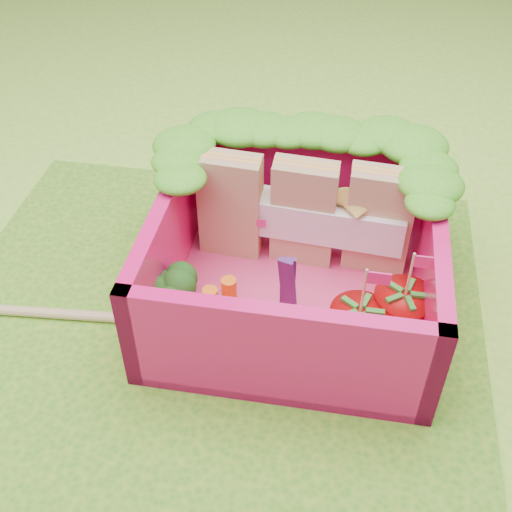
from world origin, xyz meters
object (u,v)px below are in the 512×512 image
object	(u,v)px
sandwich_stack	(305,213)
broccoli	(177,291)
strawberry_right	(401,316)
strawberry_left	(357,331)
bento_box	(296,257)

from	to	relation	value
sandwich_stack	broccoli	bearing A→B (deg)	-132.11
sandwich_stack	strawberry_right	distance (m)	0.71
sandwich_stack	broccoli	distance (m)	0.76
broccoli	strawberry_left	xyz separation A→B (m)	(0.82, -0.05, -0.06)
strawberry_left	sandwich_stack	bearing A→B (deg)	116.54
broccoli	strawberry_right	xyz separation A→B (m)	(1.00, 0.07, -0.05)
sandwich_stack	strawberry_left	bearing A→B (deg)	-63.46
sandwich_stack	strawberry_right	xyz separation A→B (m)	(0.49, -0.50, -0.13)
broccoli	strawberry_left	world-z (taller)	strawberry_left
bento_box	broccoli	bearing A→B (deg)	-150.13
broccoli	strawberry_left	size ratio (longest dim) A/B	0.64
sandwich_stack	strawberry_right	bearing A→B (deg)	-45.11
sandwich_stack	strawberry_right	size ratio (longest dim) A/B	2.09
broccoli	strawberry_right	distance (m)	1.01
bento_box	strawberry_left	distance (m)	0.47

